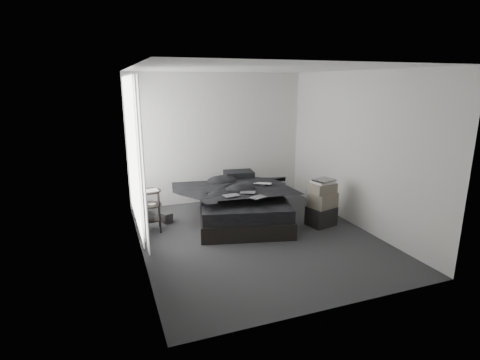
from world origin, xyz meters
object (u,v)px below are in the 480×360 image
object	(u,v)px
bed	(242,213)
box_lower	(321,216)
laptop	(262,180)
side_stand	(150,211)

from	to	relation	value
bed	box_lower	world-z (taller)	box_lower
bed	box_lower	xyz separation A→B (m)	(1.21, -0.68, 0.03)
bed	laptop	distance (m)	0.69
box_lower	side_stand	bearing A→B (deg)	164.85
bed	laptop	xyz separation A→B (m)	(0.36, -0.04, 0.59)
side_stand	box_lower	xyz separation A→B (m)	(2.80, -0.76, -0.18)
bed	box_lower	size ratio (longest dim) A/B	4.41
side_stand	box_lower	world-z (taller)	side_stand
side_stand	laptop	bearing A→B (deg)	-3.64
laptop	bed	bearing A→B (deg)	-154.50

